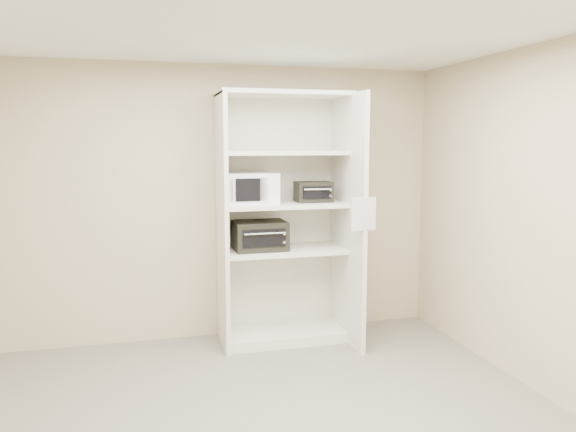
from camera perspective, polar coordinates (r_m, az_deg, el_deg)
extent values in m
cube|color=#5F5A51|center=(4.09, -3.14, -20.93)|extent=(4.50, 4.00, 0.01)
cube|color=white|center=(3.68, -3.46, 19.29)|extent=(4.50, 4.00, 0.01)
cube|color=#C9B192|center=(5.61, -7.38, 1.30)|extent=(4.50, 0.02, 2.70)
cube|color=#C9B192|center=(1.79, 9.91, -12.06)|extent=(4.50, 0.02, 2.70)
cube|color=#C9B192|center=(4.65, 25.03, -0.60)|extent=(0.02, 4.00, 2.70)
cube|color=white|center=(5.31, -6.69, -0.65)|extent=(0.04, 0.60, 2.40)
cube|color=white|center=(5.47, 6.09, -0.42)|extent=(0.04, 0.90, 2.40)
cube|color=white|center=(5.72, -1.17, -0.02)|extent=(1.24, 0.02, 2.40)
cube|color=white|center=(5.72, -0.45, -11.89)|extent=(1.16, 0.56, 0.10)
cube|color=white|center=(5.50, -0.46, -3.50)|extent=(1.16, 0.56, 0.04)
cube|color=white|center=(5.43, -0.46, 1.17)|extent=(1.16, 0.56, 0.04)
cube|color=white|center=(5.40, -0.47, 6.45)|extent=(1.16, 0.56, 0.04)
cube|color=white|center=(5.42, -0.48, 12.28)|extent=(1.24, 0.60, 0.04)
cube|color=white|center=(5.35, -3.84, 2.85)|extent=(0.50, 0.38, 0.29)
cube|color=black|center=(5.49, 2.59, 2.47)|extent=(0.35, 0.27, 0.20)
cube|color=black|center=(5.40, -2.89, -2.00)|extent=(0.50, 0.38, 0.28)
cube|color=white|center=(5.02, 7.70, 0.20)|extent=(0.23, 0.02, 0.29)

